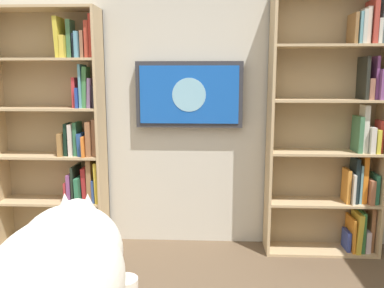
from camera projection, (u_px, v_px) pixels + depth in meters
The scene contains 5 objects.
wall_back at pixel (186, 89), 3.37m from camera, with size 4.52×0.06×2.70m, color beige.
bookshelf_left at pixel (339, 129), 3.20m from camera, with size 0.91×0.28×2.11m.
bookshelf_right at pixel (64, 137), 3.32m from camera, with size 0.90×0.28×1.99m.
wall_mounted_tv at pixel (189, 95), 3.29m from camera, with size 0.89×0.07×0.54m.
cat at pixel (60, 278), 1.01m from camera, with size 0.33×0.66×0.37m.
Camera 1 is at (-0.21, 1.17, 1.46)m, focal length 37.21 mm.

